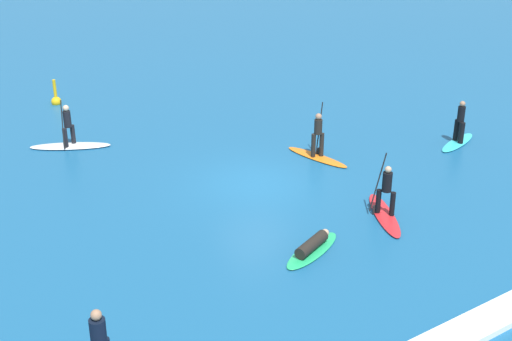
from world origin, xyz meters
TOP-DOWN VIEW (x-y plane):
  - ground_plane at (0.00, 0.00)m, footprint 120.00×120.00m
  - surfer_on_orange_board at (3.24, 0.62)m, footprint 1.16×2.94m
  - surfer_on_green_board at (-1.22, -4.80)m, footprint 2.64×1.62m
  - surfer_on_white_board at (-4.30, 6.94)m, footprint 3.15×2.20m
  - surfer_on_red_board at (2.05, -4.34)m, footprint 1.96×2.97m
  - surfer_on_teal_board at (8.90, -1.35)m, footprint 2.66×1.38m
  - marker_buoy at (-2.96, 12.57)m, footprint 0.47×0.47m
  - wave_crest at (0.00, -9.91)m, footprint 16.89×0.90m

SIDE VIEW (x-z plane):
  - ground_plane at x=0.00m, z-range 0.00..0.00m
  - wave_crest at x=0.00m, z-range 0.00..0.18m
  - surfer_on_green_board at x=-1.22m, z-range -0.06..0.38m
  - marker_buoy at x=-2.96m, z-range -0.44..0.87m
  - surfer_on_white_board at x=-4.30m, z-range -0.65..1.35m
  - surfer_on_red_board at x=2.05m, z-range -0.66..1.48m
  - surfer_on_teal_board at x=8.90m, z-range -0.44..1.36m
  - surfer_on_orange_board at x=3.24m, z-range -0.58..1.57m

